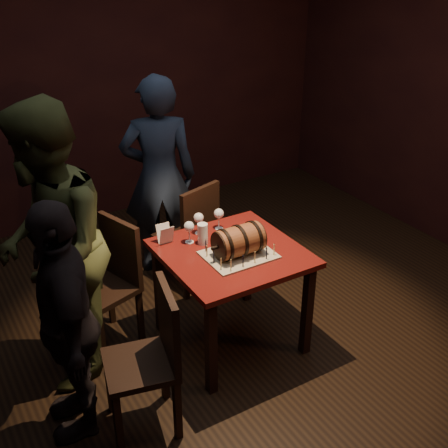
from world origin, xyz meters
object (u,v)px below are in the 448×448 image
object	(u,v)px
wine_glass_left	(189,227)
chair_left_rear	(111,277)
wine_glass_mid	(199,219)
person_back	(159,177)
wine_glass_right	(219,214)
chair_left_front	(153,352)
chair_back	(192,231)
person_left_rear	(51,250)
pub_table	(231,265)
person_left_front	(66,321)
pint_of_ale	(203,234)
barrel_cake	(239,241)

from	to	relation	value
wine_glass_left	chair_left_rear	size ratio (longest dim) A/B	0.17
wine_glass_mid	person_back	bearing A→B (deg)	83.52
wine_glass_right	chair_left_front	bearing A→B (deg)	-139.75
chair_back	person_back	xyz separation A→B (m)	(-0.07, 0.42, 0.33)
person_left_rear	chair_left_rear	bearing A→B (deg)	130.30
chair_back	pub_table	bearing A→B (deg)	-97.48
wine_glass_right	chair_left_front	xyz separation A→B (m)	(-0.87, -0.74, -0.35)
person_left_front	pint_of_ale	bearing A→B (deg)	119.32
wine_glass_mid	chair_left_rear	distance (m)	0.73
pub_table	chair_left_front	xyz separation A→B (m)	(-0.79, -0.42, -0.12)
chair_left_front	person_back	bearing A→B (deg)	63.25
pub_table	pint_of_ale	bearing A→B (deg)	121.99
pint_of_ale	chair_back	bearing A→B (deg)	69.48
pub_table	person_left_front	world-z (taller)	person_left_front
barrel_cake	wine_glass_mid	distance (m)	0.42
person_back	person_left_rear	distance (m)	1.44
chair_back	chair_left_rear	xyz separation A→B (m)	(-0.80, -0.31, 0.00)
wine_glass_right	chair_left_rear	world-z (taller)	chair_left_rear
wine_glass_left	person_back	world-z (taller)	person_back
wine_glass_right	person_back	distance (m)	0.88
chair_back	person_back	size ratio (longest dim) A/B	0.54
chair_left_rear	person_left_front	bearing A→B (deg)	-127.03
barrel_cake	chair_left_rear	xyz separation A→B (m)	(-0.71, 0.54, -0.34)
barrel_cake	wine_glass_mid	world-z (taller)	barrel_cake
pub_table	chair_back	world-z (taller)	chair_back
person_back	pint_of_ale	bearing A→B (deg)	102.96
wine_glass_left	wine_glass_right	size ratio (longest dim) A/B	1.00
pint_of_ale	chair_back	distance (m)	0.69
wine_glass_left	person_left_front	world-z (taller)	person_left_front
wine_glass_right	wine_glass_left	bearing A→B (deg)	-166.10
chair_left_front	person_back	xyz separation A→B (m)	(0.81, 1.62, 0.33)
wine_glass_right	chair_left_rear	size ratio (longest dim) A/B	0.17
chair_left_rear	chair_left_front	xyz separation A→B (m)	(-0.08, -0.88, 0.00)
wine_glass_left	wine_glass_right	world-z (taller)	same
person_back	person_left_front	bearing A→B (deg)	69.75
wine_glass_left	person_left_rear	size ratio (longest dim) A/B	0.09
chair_left_rear	chair_left_front	size ratio (longest dim) A/B	1.00
chair_left_rear	person_back	bearing A→B (deg)	45.16
person_left_rear	pint_of_ale	bearing A→B (deg)	103.00
wine_glass_left	pint_of_ale	size ratio (longest dim) A/B	1.07
wine_glass_left	chair_back	size ratio (longest dim) A/B	0.17
pub_table	person_left_front	size ratio (longest dim) A/B	0.61
wine_glass_right	person_back	bearing A→B (deg)	93.86
pub_table	person_back	world-z (taller)	person_back
pint_of_ale	person_left_front	distance (m)	1.13
wine_glass_mid	chair_left_front	xyz separation A→B (m)	(-0.72, -0.75, -0.34)
barrel_cake	wine_glass_right	xyz separation A→B (m)	(0.08, 0.40, 0.00)
barrel_cake	pint_of_ale	bearing A→B (deg)	114.61
wine_glass_right	chair_left_front	world-z (taller)	chair_left_front
pint_of_ale	chair_left_rear	world-z (taller)	chair_left_rear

